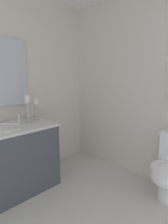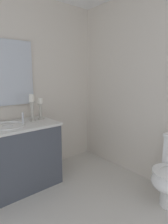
% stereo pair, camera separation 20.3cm
% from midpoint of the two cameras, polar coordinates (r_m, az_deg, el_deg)
% --- Properties ---
extents(wall_back, '(2.40, 0.04, 2.45)m').
position_cam_midpoint_polar(wall_back, '(2.59, 15.46, 6.95)').
color(wall_back, silver).
rests_on(wall_back, ground).
extents(wall_left, '(0.04, 2.72, 2.45)m').
position_cam_midpoint_polar(wall_left, '(2.62, -25.56, 6.32)').
color(wall_left, silver).
rests_on(wall_left, ground).
extents(vanity_cabinet, '(0.58, 1.17, 0.81)m').
position_cam_midpoint_polar(vanity_cabinet, '(2.46, -24.90, -13.66)').
color(vanity_cabinet, '#474C56').
rests_on(vanity_cabinet, ground).
extents(sink_basin, '(0.40, 0.40, 0.24)m').
position_cam_midpoint_polar(sink_basin, '(2.34, -25.60, -5.41)').
color(sink_basin, white).
rests_on(sink_basin, vanity_cabinet).
extents(candle_holder_tall, '(0.09, 0.09, 0.28)m').
position_cam_midpoint_polar(candle_holder_tall, '(2.54, -16.70, 0.84)').
color(candle_holder_tall, '#B7B2A5').
rests_on(candle_holder_tall, vanity_cabinet).
extents(candle_holder_short, '(0.09, 0.09, 0.35)m').
position_cam_midpoint_polar(candle_holder_short, '(2.46, -19.05, 1.21)').
color(candle_holder_short, '#B7B2A5').
rests_on(candle_holder_short, vanity_cabinet).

